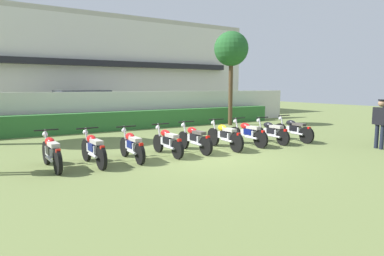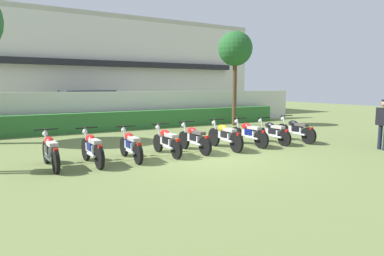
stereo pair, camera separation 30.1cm
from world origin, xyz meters
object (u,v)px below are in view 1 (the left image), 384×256
(parked_car, at_px, (86,108))
(motorcycle_in_row_0, at_px, (51,152))
(motorcycle_in_row_7, at_px, (271,131))
(motorcycle_in_row_1, at_px, (93,148))
(motorcycle_in_row_4, at_px, (194,138))
(motorcycle_in_row_2, at_px, (132,145))
(motorcycle_in_row_3, at_px, (167,141))
(motorcycle_in_row_6, at_px, (248,133))
(tree_far_side, at_px, (231,50))
(motorcycle_in_row_8, at_px, (293,129))
(officer_0, at_px, (381,120))
(motorcycle_in_row_5, at_px, (224,135))

(parked_car, xyz_separation_m, motorcycle_in_row_0, (-3.14, -9.75, -0.48))
(motorcycle_in_row_7, bearing_deg, motorcycle_in_row_1, 89.11)
(motorcycle_in_row_1, distance_m, motorcycle_in_row_4, 3.22)
(motorcycle_in_row_2, bearing_deg, motorcycle_in_row_1, 91.13)
(motorcycle_in_row_0, xyz_separation_m, motorcycle_in_row_3, (3.26, -0.02, -0.02))
(motorcycle_in_row_0, xyz_separation_m, motorcycle_in_row_6, (6.46, 0.03, -0.00))
(motorcycle_in_row_4, xyz_separation_m, motorcycle_in_row_7, (3.28, -0.05, -0.01))
(motorcycle_in_row_0, relative_size, motorcycle_in_row_2, 1.07)
(motorcycle_in_row_0, relative_size, motorcycle_in_row_4, 1.01)
(parked_car, distance_m, motorcycle_in_row_6, 10.28)
(tree_far_side, distance_m, motorcycle_in_row_8, 6.65)
(parked_car, xyz_separation_m, officer_0, (6.71, -12.48, 0.04))
(tree_far_side, bearing_deg, motorcycle_in_row_6, -122.15)
(motorcycle_in_row_5, bearing_deg, motorcycle_in_row_4, 86.55)
(motorcycle_in_row_3, relative_size, motorcycle_in_row_5, 0.90)
(motorcycle_in_row_2, bearing_deg, motorcycle_in_row_0, 87.10)
(motorcycle_in_row_3, height_order, motorcycle_in_row_4, motorcycle_in_row_4)
(motorcycle_in_row_4, bearing_deg, motorcycle_in_row_3, 90.10)
(motorcycle_in_row_0, distance_m, motorcycle_in_row_5, 5.37)
(motorcycle_in_row_3, relative_size, motorcycle_in_row_6, 0.95)
(motorcycle_in_row_8, bearing_deg, tree_far_side, -11.92)
(tree_far_side, xyz_separation_m, motorcycle_in_row_3, (-6.54, -5.35, -3.58))
(motorcycle_in_row_7, bearing_deg, motorcycle_in_row_2, 89.02)
(motorcycle_in_row_2, distance_m, motorcycle_in_row_8, 6.49)
(motorcycle_in_row_2, relative_size, officer_0, 1.07)
(motorcycle_in_row_0, distance_m, officer_0, 10.24)
(motorcycle_in_row_2, distance_m, motorcycle_in_row_7, 5.42)
(motorcycle_in_row_8, bearing_deg, motorcycle_in_row_1, 90.35)
(motorcycle_in_row_4, distance_m, motorcycle_in_row_8, 4.36)
(parked_car, relative_size, motorcycle_in_row_3, 2.65)
(motorcycle_in_row_6, height_order, officer_0, officer_0)
(motorcycle_in_row_4, bearing_deg, motorcycle_in_row_2, 90.98)
(motorcycle_in_row_0, height_order, officer_0, officer_0)
(motorcycle_in_row_1, relative_size, motorcycle_in_row_6, 0.97)
(motorcycle_in_row_0, relative_size, officer_0, 1.14)
(parked_car, bearing_deg, motorcycle_in_row_8, -69.36)
(motorcycle_in_row_5, height_order, motorcycle_in_row_7, motorcycle_in_row_5)
(motorcycle_in_row_3, bearing_deg, tree_far_side, -52.87)
(tree_far_side, xyz_separation_m, motorcycle_in_row_5, (-4.43, -5.40, -3.57))
(motorcycle_in_row_1, bearing_deg, parked_car, -16.17)
(motorcycle_in_row_0, height_order, motorcycle_in_row_5, motorcycle_in_row_5)
(motorcycle_in_row_7, bearing_deg, motorcycle_in_row_8, -97.56)
(motorcycle_in_row_3, distance_m, motorcycle_in_row_4, 0.97)
(motorcycle_in_row_7, height_order, officer_0, officer_0)
(motorcycle_in_row_1, relative_size, motorcycle_in_row_4, 0.97)
(motorcycle_in_row_6, relative_size, motorcycle_in_row_7, 1.05)
(motorcycle_in_row_0, distance_m, motorcycle_in_row_3, 3.26)
(motorcycle_in_row_0, bearing_deg, motorcycle_in_row_3, -94.39)
(parked_car, height_order, motorcycle_in_row_0, parked_car)
(motorcycle_in_row_3, bearing_deg, parked_car, -1.46)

